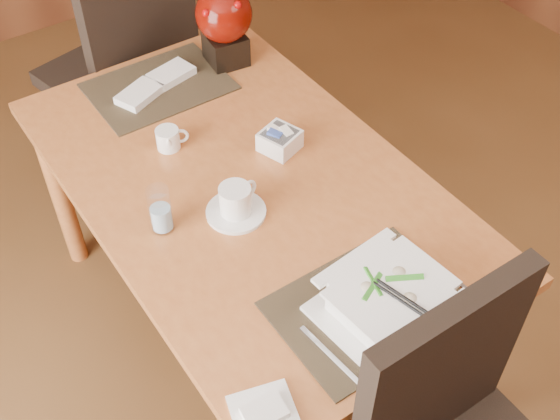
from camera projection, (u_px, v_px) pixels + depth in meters
dining_table at (248, 203)px, 2.11m from camera, size 0.90×1.50×0.75m
placemat_near at (367, 306)px, 1.72m from camera, size 0.45×0.33×0.01m
placemat_far at (159, 86)px, 2.35m from camera, size 0.45×0.33×0.01m
soup_setting at (389, 303)px, 1.66m from camera, size 0.32×0.32×0.12m
coffee_cup at (235, 203)px, 1.92m from camera, size 0.17×0.17×0.10m
water_glass at (160, 210)px, 1.86m from camera, size 0.08×0.08×0.14m
creamer_jug at (168, 139)px, 2.12m from camera, size 0.12×0.12×0.07m
sugar_caddy at (280, 141)px, 2.11m from camera, size 0.13×0.13×0.06m
berry_decor at (224, 21)px, 2.34m from camera, size 0.19×0.19×0.28m
napkins_far at (158, 83)px, 2.34m from camera, size 0.31×0.18×0.03m
bread_plate at (265, 415)px, 1.52m from camera, size 0.17×0.17×0.01m
far_chair at (128, 64)px, 2.71m from camera, size 0.59×0.59×1.06m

